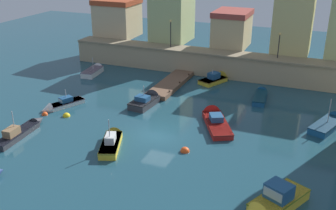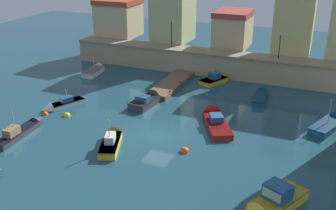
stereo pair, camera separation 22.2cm
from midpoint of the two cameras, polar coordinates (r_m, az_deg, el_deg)
ground_plane at (r=35.77m, az=-1.65°, el=-4.23°), size 102.64×102.64×0.00m
quay_wall at (r=51.47m, az=6.75°, el=6.01°), size 39.65×3.05×3.05m
old_town_backdrop at (r=53.75m, az=9.60°, el=12.05°), size 38.04×6.03×8.90m
pier_dock at (r=47.42m, az=0.29°, el=3.07°), size 2.52×9.61×0.70m
quay_lamp_0 at (r=52.46m, az=0.26°, el=10.87°), size 0.32×0.32×3.59m
quay_lamp_1 at (r=49.14m, az=15.59°, el=8.87°), size 0.32×0.32×3.08m
moored_boat_0 at (r=42.23m, az=-3.09°, el=0.76°), size 2.23×4.78×2.76m
moored_boat_1 at (r=44.97m, az=13.06°, el=1.42°), size 1.64×5.27×1.19m
moored_boat_2 at (r=42.68m, az=-15.40°, el=0.01°), size 3.08×4.84×2.16m
moored_boat_4 at (r=34.33m, az=-8.22°, el=-4.96°), size 3.18×5.40×3.13m
moored_boat_6 at (r=26.92m, az=14.41°, el=-13.72°), size 4.17×5.88×2.28m
moored_boat_7 at (r=38.34m, az=6.50°, el=-1.91°), size 4.80×6.91×1.74m
moored_boat_8 at (r=40.19m, az=22.23°, el=-2.32°), size 3.52×5.76×3.39m
moored_boat_9 at (r=49.29m, az=6.97°, el=3.82°), size 3.45×4.81×2.30m
moored_boat_10 at (r=52.88m, az=-10.60°, el=4.94°), size 1.98×4.73×2.57m
moored_boat_11 at (r=37.98m, az=-20.37°, el=-3.42°), size 1.58×6.52×2.91m
mooring_buoy_0 at (r=33.02m, az=2.25°, el=-6.70°), size 0.78×0.78×0.78m
mooring_buoy_1 at (r=40.60m, az=-14.55°, el=-1.58°), size 0.74×0.74×0.74m
mooring_buoy_2 at (r=41.52m, az=-17.45°, el=-1.36°), size 0.62×0.62×0.62m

